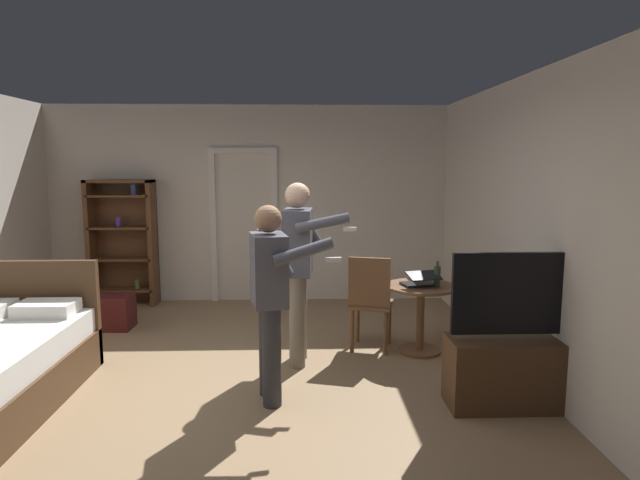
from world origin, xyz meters
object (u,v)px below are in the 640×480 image
at_px(person_striped_shirt, 299,260).
at_px(suitcase_dark, 109,312).
at_px(tv_flatscreen, 518,362).
at_px(laptop, 420,281).
at_px(wooden_chair, 370,299).
at_px(side_table, 421,307).
at_px(bookshelf, 123,238).
at_px(person_blue_shirt, 270,291).
at_px(bottle_on_table, 437,276).

xyz_separation_m(person_striped_shirt, suitcase_dark, (-2.23, 1.16, -0.82)).
bearing_deg(tv_flatscreen, laptop, 112.96).
relative_size(wooden_chair, person_striped_shirt, 0.57).
height_order(side_table, person_striped_shirt, person_striped_shirt).
height_order(bookshelf, laptop, bookshelf).
relative_size(bookshelf, suitcase_dark, 3.19).
height_order(tv_flatscreen, laptop, tv_flatscreen).
relative_size(tv_flatscreen, laptop, 3.17).
xyz_separation_m(wooden_chair, person_blue_shirt, (-0.95, -1.14, 0.37)).
relative_size(bookshelf, tv_flatscreen, 1.37).
bearing_deg(side_table, tv_flatscreen, -68.51).
bearing_deg(suitcase_dark, person_blue_shirt, -42.16).
distance_m(bottle_on_table, person_blue_shirt, 1.88).
xyz_separation_m(person_blue_shirt, person_striped_shirt, (0.22, 0.83, 0.10)).
xyz_separation_m(laptop, person_blue_shirt, (-1.43, -1.03, 0.16)).
xyz_separation_m(tv_flatscreen, laptop, (-0.52, 1.22, 0.38)).
height_order(person_blue_shirt, person_striped_shirt, person_striped_shirt).
xyz_separation_m(bottle_on_table, person_striped_shirt, (-1.37, -0.17, 0.21)).
xyz_separation_m(wooden_chair, person_striped_shirt, (-0.73, -0.31, 0.47)).
height_order(laptop, person_striped_shirt, person_striped_shirt).
xyz_separation_m(side_table, person_striped_shirt, (-1.23, -0.25, 0.54)).
bearing_deg(laptop, bottle_on_table, -13.34).
bearing_deg(bottle_on_table, side_table, 150.26).
bearing_deg(bottle_on_table, person_blue_shirt, -148.01).
distance_m(bookshelf, laptop, 4.16).
relative_size(side_table, person_blue_shirt, 0.45).
distance_m(tv_flatscreen, suitcase_dark, 4.52).
height_order(wooden_chair, person_blue_shirt, person_blue_shirt).
bearing_deg(suitcase_dark, person_striped_shirt, -24.84).
height_order(bookshelf, tv_flatscreen, bookshelf).
height_order(laptop, bottle_on_table, bottle_on_table).
height_order(bookshelf, bottle_on_table, bookshelf).
height_order(bookshelf, wooden_chair, bookshelf).
height_order(bottle_on_table, wooden_chair, wooden_chair).
xyz_separation_m(bookshelf, suitcase_dark, (0.17, -1.13, -0.72)).
distance_m(laptop, person_blue_shirt, 1.78).
distance_m(bookshelf, wooden_chair, 3.71).
bearing_deg(person_striped_shirt, laptop, 9.57).
bearing_deg(tv_flatscreen, side_table, 111.49).
bearing_deg(bookshelf, bottle_on_table, -29.37).
bearing_deg(side_table, bookshelf, 150.65).
xyz_separation_m(bookshelf, laptop, (3.60, -2.08, -0.17)).
bearing_deg(bottle_on_table, suitcase_dark, 164.60).
bearing_deg(tv_flatscreen, person_striped_shirt, 149.48).
bearing_deg(bookshelf, suitcase_dark, -81.60).
distance_m(bookshelf, side_table, 4.18).
xyz_separation_m(bookshelf, bottle_on_table, (3.76, -2.12, -0.11)).
distance_m(side_table, bottle_on_table, 0.37).
distance_m(bookshelf, tv_flatscreen, 5.31).
xyz_separation_m(tv_flatscreen, suitcase_dark, (-3.96, 2.18, -0.17)).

